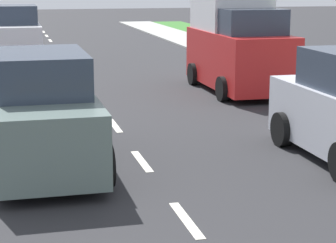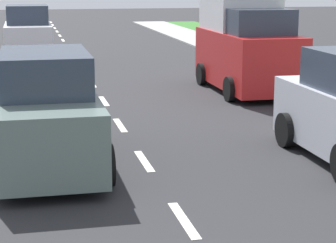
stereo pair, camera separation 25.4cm
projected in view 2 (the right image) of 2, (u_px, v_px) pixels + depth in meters
The scene contains 5 objects.
ground_plane at pixel (83, 70), 23.44m from camera, with size 96.00×96.00×0.00m, color #28282B.
lane_center_line at pixel (74, 56), 27.44m from camera, with size 0.14×46.40×0.01m.
delivery_truck at pixel (246, 36), 18.84m from camera, with size 2.16×4.60×3.54m.
car_oncoming_second at pixel (28, 37), 24.62m from camera, with size 1.98×3.83×2.27m.
car_oncoming_lead at pixel (47, 114), 11.27m from camera, with size 1.95×4.38×2.02m.
Camera 2 is at (-2.02, -2.41, 3.25)m, focal length 69.01 mm.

